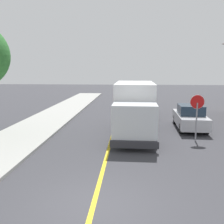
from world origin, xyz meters
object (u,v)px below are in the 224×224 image
box_truck (135,106)px  parked_car_near (144,107)px  parked_van_across (190,117)px  parked_car_mid (135,99)px  stop_sign (197,109)px

box_truck → parked_car_near: bearing=81.2°
box_truck → parked_van_across: size_ratio=1.61×
parked_van_across → box_truck: bearing=-158.5°
parked_car_mid → parked_car_near: bearing=-83.2°
parked_car_near → stop_sign: 8.27m
parked_car_near → parked_car_mid: same height
stop_sign → parked_van_across: bearing=83.1°
box_truck → parked_van_across: box_truck is taller
box_truck → parked_car_mid: size_ratio=1.63×
parked_car_near → box_truck: bearing=-98.8°
parked_car_near → stop_sign: bearing=-72.3°
box_truck → stop_sign: 3.78m
parked_car_near → stop_sign: stop_sign is taller
box_truck → stop_sign: box_truck is taller
parked_car_mid → stop_sign: size_ratio=1.67×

